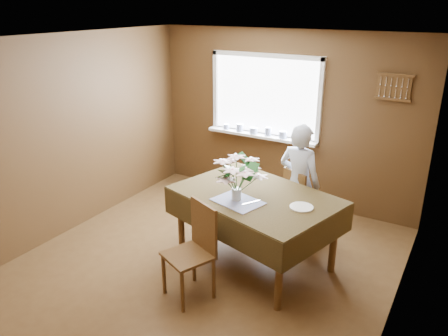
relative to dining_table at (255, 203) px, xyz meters
The scene contains 14 objects.
floor 0.99m from the dining_table, 132.62° to the right, with size 4.50×4.50×0.00m, color #52371C.
ceiling 1.87m from the dining_table, 132.62° to the right, with size 4.50×4.50×0.00m, color white.
wall_back 1.89m from the dining_table, 104.00° to the left, with size 4.00×4.00×0.00m, color brown.
wall_left 2.54m from the dining_table, 168.88° to the right, with size 4.50×4.50×0.00m, color brown.
wall_right 1.71m from the dining_table, 17.11° to the right, with size 4.50×4.50×0.00m, color brown.
window_assembly 1.97m from the dining_table, 113.36° to the left, with size 1.72×0.20×1.22m.
spoon_rack 2.29m from the dining_table, 59.84° to the left, with size 0.44×0.05×0.33m.
dining_table is the anchor object (origin of this frame).
chair_far 0.89m from the dining_table, 75.63° to the left, with size 0.51×0.52×0.90m.
chair_near 0.90m from the dining_table, 106.34° to the right, with size 0.56×0.56×0.99m.
seated_woman 0.81m from the dining_table, 74.43° to the left, with size 0.55×0.36×1.50m, color white.
flower_bouquet 0.48m from the dining_table, 114.87° to the right, with size 0.53×0.53×0.45m.
side_plate 0.58m from the dining_table, ahead, with size 0.24×0.24×0.01m, color white.
table_knife 0.26m from the dining_table, 74.47° to the right, with size 0.02×0.22×0.00m, color silver.
Camera 1 is at (2.37, -3.48, 2.84)m, focal length 35.00 mm.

